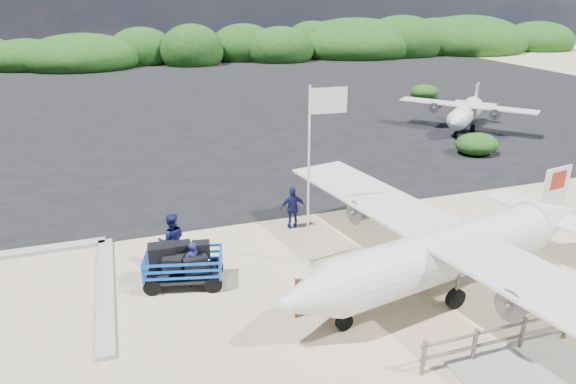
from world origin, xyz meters
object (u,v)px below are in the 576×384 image
baggage_cart (185,284)px  aircraft_small (28,107)px  crew_b (172,240)px  signboard (320,318)px  aircraft_large (325,98)px  crew_a (193,264)px  flagpole (307,262)px  crew_c (293,208)px

baggage_cart → aircraft_small: (-8.41, 31.22, 0.00)m
crew_b → aircraft_small: bearing=-73.2°
signboard → aircraft_small: size_ratio=0.22×
aircraft_large → aircraft_small: 24.71m
baggage_cart → crew_a: bearing=-8.1°
signboard → aircraft_large: size_ratio=0.11×
flagpole → signboard: bearing=-103.8°
crew_b → signboard: bearing=130.9°
aircraft_large → flagpole: bearing=55.9°
baggage_cart → crew_c: crew_c is taller
crew_a → crew_c: size_ratio=0.89×
crew_a → aircraft_large: aircraft_large is taller
crew_b → crew_c: size_ratio=1.13×
signboard → crew_a: size_ratio=1.04×
crew_b → crew_c: crew_b is taller
signboard → crew_a: bearing=160.8°
baggage_cart → flagpole: size_ratio=0.43×
crew_a → baggage_cart: bearing=-40.1°
flagpole → aircraft_large: 29.17m
crew_c → aircraft_small: crew_c is taller
crew_a → crew_b: 1.55m
crew_b → crew_c: (4.92, 1.59, -0.12)m
flagpole → signboard: 3.31m
signboard → crew_c: 6.24m
baggage_cart → crew_b: (-0.19, 1.34, 0.98)m
baggage_cart → flagpole: flagpole is taller
baggage_cart → crew_b: 1.67m
signboard → aircraft_small: bearing=133.2°
flagpole → signboard: (-0.79, -3.22, 0.00)m
flagpole → crew_c: (0.44, 2.84, 0.86)m
flagpole → aircraft_large: flagpole is taller
crew_a → signboard: bearing=118.0°
crew_c → aircraft_large: aircraft_large is taller
flagpole → crew_b: 4.75m
baggage_cart → signboard: bearing=-28.5°
aircraft_large → crew_a: bearing=49.3°
crew_a → aircraft_large: size_ratio=0.11×
crew_a → crew_b: crew_b is taller
aircraft_large → aircraft_small: size_ratio=1.96×
signboard → aircraft_large: aircraft_large is taller
flagpole → aircraft_small: bearing=112.2°
crew_c → aircraft_large: bearing=-109.8°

